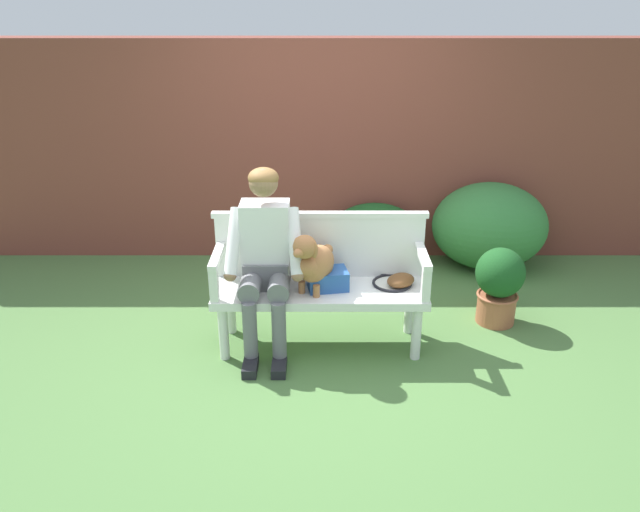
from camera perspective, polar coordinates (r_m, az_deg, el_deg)
ground_plane at (r=4.73m, az=-0.00°, el=-8.01°), size 40.00×40.00×0.00m
brick_garden_fence at (r=6.05m, az=-0.01°, el=9.57°), size 8.00×0.30×2.05m
hedge_bush_far_left at (r=6.07m, az=15.12°, el=2.66°), size 1.07×0.91×0.81m
hedge_bush_mid_right at (r=5.95m, az=4.95°, el=1.95°), size 0.87×0.62×0.60m
garden_bench at (r=4.54m, az=-0.00°, el=-3.66°), size 1.52×0.49×0.47m
bench_backrest at (r=4.60m, az=-0.00°, el=1.12°), size 1.56×0.06×0.50m
bench_armrest_left_end at (r=4.40m, az=-9.43°, el=-1.04°), size 0.06×0.49×0.28m
bench_armrest_right_end at (r=4.40m, az=9.43°, el=-1.03°), size 0.06×0.49×0.28m
person_seated at (r=4.40m, az=-5.00°, el=0.17°), size 0.56×0.65×1.34m
dog_on_bench at (r=4.36m, az=-0.60°, el=-0.51°), size 0.36×0.45×0.46m
tennis_racket at (r=4.61m, az=6.40°, el=-2.31°), size 0.38×0.58×0.03m
baseball_glove at (r=4.55m, az=7.33°, el=-2.21°), size 0.28×0.27×0.09m
sports_bag at (r=4.48m, az=0.69°, el=-2.10°), size 0.31×0.25×0.14m
potted_plant at (r=5.07m, az=15.94°, el=-2.37°), size 0.38×0.38×0.62m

